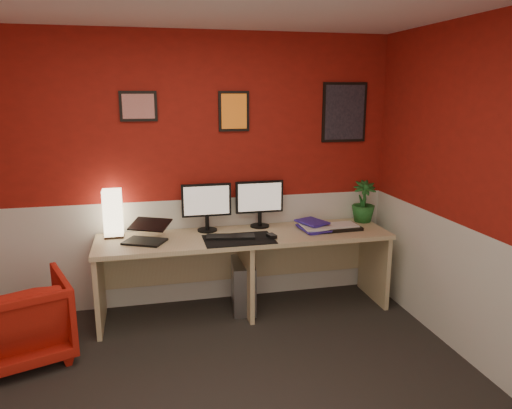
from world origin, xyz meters
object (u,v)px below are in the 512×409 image
object	(u,v)px
monitor_right	(260,197)
armchair	(20,320)
monitor_left	(207,200)
zen_tray	(340,227)
shoji_lamp	(113,215)
pc_tower	(243,285)
desk	(245,273)
laptop	(144,230)
potted_plant	(364,201)

from	to	relation	value
monitor_right	armchair	size ratio (longest dim) A/B	0.84
monitor_left	zen_tray	xyz separation A→B (m)	(1.21, -0.21, -0.28)
shoji_lamp	pc_tower	distance (m)	1.34
desk	shoji_lamp	bearing A→B (deg)	169.68
monitor_left	armchair	distance (m)	1.77
monitor_right	armchair	distance (m)	2.22
monitor_right	shoji_lamp	bearing A→B (deg)	-178.98
desk	zen_tray	xyz separation A→B (m)	(0.90, -0.01, 0.38)
zen_tray	armchair	xyz separation A→B (m)	(-2.71, -0.42, -0.43)
monitor_right	desk	bearing A→B (deg)	-129.35
laptop	zen_tray	distance (m)	1.78
zen_tray	monitor_left	bearing A→B (deg)	170.09
monitor_right	potted_plant	distance (m)	1.03
laptop	monitor_left	bearing A→B (deg)	49.46
desk	laptop	bearing A→B (deg)	-178.03
monitor_right	pc_tower	world-z (taller)	monitor_right
monitor_left	shoji_lamp	bearing A→B (deg)	179.72
desk	monitor_left	distance (m)	0.75
desk	monitor_right	bearing A→B (deg)	50.65
shoji_lamp	zen_tray	distance (m)	2.05
laptop	shoji_lamp	bearing A→B (deg)	164.45
desk	monitor_right	distance (m)	0.72
zen_tray	pc_tower	xyz separation A→B (m)	(-0.91, 0.07, -0.52)
monitor_left	potted_plant	xyz separation A→B (m)	(1.53, -0.02, -0.09)
shoji_lamp	zen_tray	bearing A→B (deg)	-6.06
laptop	pc_tower	xyz separation A→B (m)	(0.87, 0.09, -0.61)
zen_tray	shoji_lamp	bearing A→B (deg)	173.94
shoji_lamp	pc_tower	world-z (taller)	shoji_lamp
shoji_lamp	potted_plant	distance (m)	2.35
laptop	zen_tray	size ratio (longest dim) A/B	0.94
pc_tower	monitor_right	bearing A→B (deg)	47.26
shoji_lamp	monitor_right	bearing A→B (deg)	1.02
laptop	potted_plant	xyz separation A→B (m)	(2.09, 0.21, 0.09)
desk	monitor_right	size ratio (longest dim) A/B	4.48
laptop	potted_plant	distance (m)	2.11
desk	shoji_lamp	distance (m)	1.28
monitor_right	potted_plant	bearing A→B (deg)	-2.54
desk	armchair	size ratio (longest dim) A/B	3.74
shoji_lamp	laptop	size ratio (longest dim) A/B	1.21
zen_tray	desk	bearing A→B (deg)	179.38
potted_plant	armchair	size ratio (longest dim) A/B	0.58
armchair	desk	bearing A→B (deg)	173.75
desk	monitor_right	world-z (taller)	monitor_right
monitor_right	zen_tray	xyz separation A→B (m)	(0.71, -0.24, -0.28)
zen_tray	armchair	bearing A→B (deg)	-171.22
monitor_left	pc_tower	world-z (taller)	monitor_left
potted_plant	armchair	bearing A→B (deg)	-168.56
laptop	pc_tower	world-z (taller)	laptop
shoji_lamp	zen_tray	world-z (taller)	shoji_lamp
zen_tray	potted_plant	distance (m)	0.41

